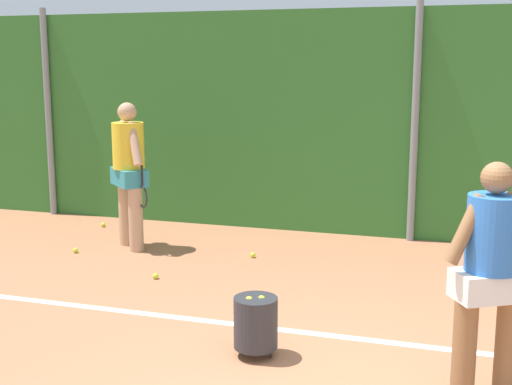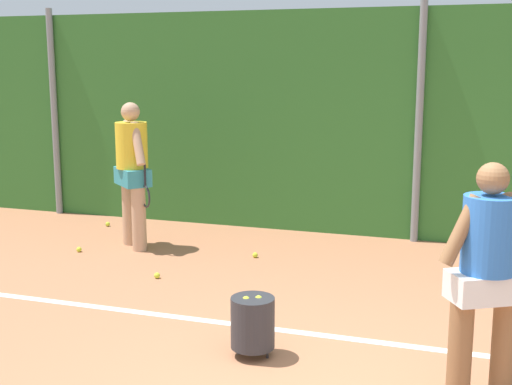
{
  "view_description": "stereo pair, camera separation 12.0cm",
  "coord_description": "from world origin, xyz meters",
  "px_view_note": "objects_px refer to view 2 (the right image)",
  "views": [
    {
      "loc": [
        0.67,
        -4.01,
        2.36
      ],
      "look_at": [
        -1.28,
        2.24,
        1.12
      ],
      "focal_mm": 47.82,
      "sensor_mm": 36.0,
      "label": 1
    },
    {
      "loc": [
        0.78,
        -3.97,
        2.36
      ],
      "look_at": [
        -1.28,
        2.24,
        1.12
      ],
      "focal_mm": 47.82,
      "sensor_mm": 36.0,
      "label": 2
    }
  ],
  "objects_px": {
    "tennis_ball_3": "(255,255)",
    "tennis_ball_7": "(79,249)",
    "tennis_ball_1": "(108,224)",
    "tennis_ball_9": "(157,275)",
    "player_foreground_near": "(487,271)",
    "tennis_ball_6": "(246,305)",
    "player_midcourt": "(132,167)",
    "ball_hopper": "(253,322)"
  },
  "relations": [
    {
      "from": "player_foreground_near",
      "to": "tennis_ball_1",
      "type": "xyz_separation_m",
      "value": [
        -5.24,
        3.82,
        -0.93
      ]
    },
    {
      "from": "tennis_ball_1",
      "to": "tennis_ball_9",
      "type": "relative_size",
      "value": 1.0
    },
    {
      "from": "player_foreground_near",
      "to": "tennis_ball_1",
      "type": "relative_size",
      "value": 25.94
    },
    {
      "from": "player_foreground_near",
      "to": "ball_hopper",
      "type": "distance_m",
      "value": 1.9
    },
    {
      "from": "ball_hopper",
      "to": "tennis_ball_6",
      "type": "height_order",
      "value": "ball_hopper"
    },
    {
      "from": "ball_hopper",
      "to": "tennis_ball_7",
      "type": "distance_m",
      "value": 3.86
    },
    {
      "from": "tennis_ball_9",
      "to": "tennis_ball_7",
      "type": "bearing_deg",
      "value": 155.01
    },
    {
      "from": "player_midcourt",
      "to": "ball_hopper",
      "type": "xyz_separation_m",
      "value": [
        2.54,
        -2.71,
        -0.76
      ]
    },
    {
      "from": "player_foreground_near",
      "to": "ball_hopper",
      "type": "bearing_deg",
      "value": 143.39
    },
    {
      "from": "tennis_ball_1",
      "to": "tennis_ball_3",
      "type": "bearing_deg",
      "value": -18.78
    },
    {
      "from": "tennis_ball_3",
      "to": "player_midcourt",
      "type": "bearing_deg",
      "value": -179.16
    },
    {
      "from": "player_midcourt",
      "to": "tennis_ball_9",
      "type": "xyz_separation_m",
      "value": [
        0.87,
        -1.11,
        -1.02
      ]
    },
    {
      "from": "tennis_ball_9",
      "to": "player_midcourt",
      "type": "bearing_deg",
      "value": 128.14
    },
    {
      "from": "player_midcourt",
      "to": "tennis_ball_3",
      "type": "height_order",
      "value": "player_midcourt"
    },
    {
      "from": "player_midcourt",
      "to": "player_foreground_near",
      "type": "bearing_deg",
      "value": 7.84
    },
    {
      "from": "tennis_ball_6",
      "to": "player_midcourt",
      "type": "bearing_deg",
      "value": 141.59
    },
    {
      "from": "ball_hopper",
      "to": "tennis_ball_1",
      "type": "height_order",
      "value": "ball_hopper"
    },
    {
      "from": "tennis_ball_6",
      "to": "player_foreground_near",
      "type": "bearing_deg",
      "value": -29.59
    },
    {
      "from": "tennis_ball_3",
      "to": "tennis_ball_6",
      "type": "height_order",
      "value": "same"
    },
    {
      "from": "ball_hopper",
      "to": "tennis_ball_3",
      "type": "distance_m",
      "value": 2.89
    },
    {
      "from": "tennis_ball_1",
      "to": "tennis_ball_7",
      "type": "bearing_deg",
      "value": -74.41
    },
    {
      "from": "player_midcourt",
      "to": "tennis_ball_1",
      "type": "relative_size",
      "value": 28.48
    },
    {
      "from": "tennis_ball_6",
      "to": "tennis_ball_9",
      "type": "height_order",
      "value": "same"
    },
    {
      "from": "tennis_ball_9",
      "to": "player_foreground_near",
      "type": "bearing_deg",
      "value": -27.84
    },
    {
      "from": "player_foreground_near",
      "to": "tennis_ball_6",
      "type": "relative_size",
      "value": 25.94
    },
    {
      "from": "player_midcourt",
      "to": "tennis_ball_3",
      "type": "distance_m",
      "value": 1.94
    },
    {
      "from": "player_midcourt",
      "to": "ball_hopper",
      "type": "height_order",
      "value": "player_midcourt"
    },
    {
      "from": "tennis_ball_3",
      "to": "tennis_ball_6",
      "type": "xyz_separation_m",
      "value": [
        0.47,
        -1.7,
        0.0
      ]
    },
    {
      "from": "ball_hopper",
      "to": "tennis_ball_3",
      "type": "relative_size",
      "value": 7.78
    },
    {
      "from": "player_midcourt",
      "to": "tennis_ball_3",
      "type": "relative_size",
      "value": 28.48
    },
    {
      "from": "ball_hopper",
      "to": "tennis_ball_1",
      "type": "bearing_deg",
      "value": 133.85
    },
    {
      "from": "player_midcourt",
      "to": "tennis_ball_7",
      "type": "height_order",
      "value": "player_midcourt"
    },
    {
      "from": "tennis_ball_3",
      "to": "tennis_ball_7",
      "type": "distance_m",
      "value": 2.26
    },
    {
      "from": "player_midcourt",
      "to": "tennis_ball_1",
      "type": "distance_m",
      "value": 1.65
    },
    {
      "from": "player_foreground_near",
      "to": "player_midcourt",
      "type": "xyz_separation_m",
      "value": [
        -4.31,
        2.92,
        0.1
      ]
    },
    {
      "from": "player_foreground_near",
      "to": "tennis_ball_6",
      "type": "bearing_deg",
      "value": 120.48
    },
    {
      "from": "ball_hopper",
      "to": "tennis_ball_9",
      "type": "distance_m",
      "value": 2.33
    },
    {
      "from": "tennis_ball_3",
      "to": "tennis_ball_9",
      "type": "bearing_deg",
      "value": -124.56
    },
    {
      "from": "tennis_ball_6",
      "to": "tennis_ball_9",
      "type": "bearing_deg",
      "value": 155.38
    },
    {
      "from": "tennis_ball_1",
      "to": "tennis_ball_6",
      "type": "bearing_deg",
      "value": -40.21
    },
    {
      "from": "ball_hopper",
      "to": "tennis_ball_7",
      "type": "relative_size",
      "value": 7.78
    },
    {
      "from": "player_foreground_near",
      "to": "tennis_ball_9",
      "type": "xyz_separation_m",
      "value": [
        -3.44,
        1.82,
        -0.93
      ]
    }
  ]
}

